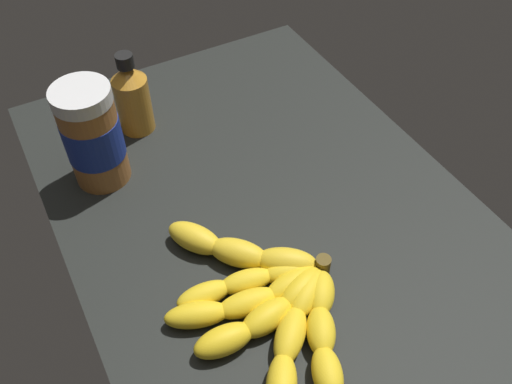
# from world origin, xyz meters

# --- Properties ---
(ground_plane) EXTENTS (0.88, 0.57, 0.05)m
(ground_plane) POSITION_xyz_m (0.00, 0.00, -0.02)
(ground_plane) COLOR black
(banana_bunch) EXTENTS (0.32, 0.22, 0.04)m
(banana_bunch) POSITION_xyz_m (0.11, -0.08, 0.02)
(banana_bunch) COLOR yellow
(banana_bunch) RESTS_ON ground_plane
(peanut_butter_jar) EXTENTS (0.08, 0.08, 0.16)m
(peanut_butter_jar) POSITION_xyz_m (-0.21, -0.19, 0.08)
(peanut_butter_jar) COLOR #9E602D
(peanut_butter_jar) RESTS_ON ground_plane
(honey_bottle) EXTENTS (0.06, 0.06, 0.14)m
(honey_bottle) POSITION_xyz_m (-0.29, -0.10, 0.06)
(honey_bottle) COLOR orange
(honey_bottle) RESTS_ON ground_plane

